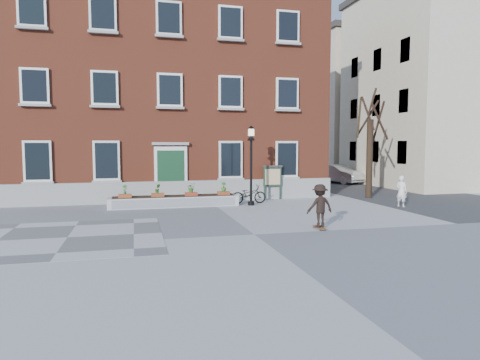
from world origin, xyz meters
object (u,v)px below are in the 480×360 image
object	(u,v)px
bicycle	(249,194)
parked_car	(338,174)
bystander	(401,191)
skateboarder	(320,206)
notice_board	(272,177)
lamp_post	(251,154)

from	to	relation	value
bicycle	parked_car	bearing A→B (deg)	-46.51
bystander	skateboarder	bearing A→B (deg)	97.25
notice_board	skateboarder	bearing A→B (deg)	-96.61
parked_car	lamp_post	bearing A→B (deg)	-153.85
bystander	skateboarder	distance (m)	7.39
bicycle	skateboarder	distance (m)	7.05
lamp_post	notice_board	world-z (taller)	lamp_post
bystander	lamp_post	world-z (taller)	lamp_post
lamp_post	parked_car	bearing A→B (deg)	45.91
bicycle	bystander	bearing A→B (deg)	-113.68
skateboarder	lamp_post	bearing A→B (deg)	96.86
parked_car	skateboarder	xyz separation A→B (m)	(-9.14, -16.62, 0.12)
bystander	notice_board	bearing A→B (deg)	24.91
parked_car	skateboarder	distance (m)	18.97
bystander	skateboarder	world-z (taller)	skateboarder
bicycle	skateboarder	xyz separation A→B (m)	(0.72, -7.00, 0.36)
bicycle	bystander	distance (m)	7.45
bicycle	lamp_post	xyz separation A→B (m)	(-0.05, -0.61, 2.07)
notice_board	skateboarder	size ratio (longest dim) A/B	1.17
bicycle	parked_car	distance (m)	13.78
parked_car	bystander	bearing A→B (deg)	-123.26
bystander	notice_board	distance (m)	6.65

